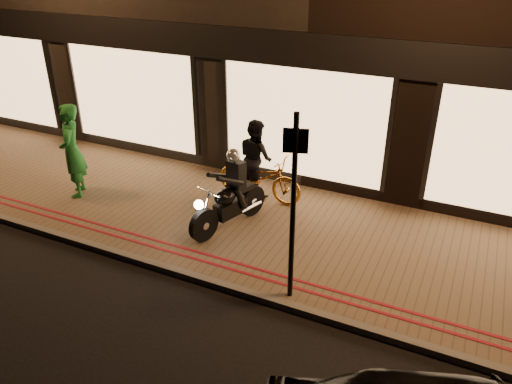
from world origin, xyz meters
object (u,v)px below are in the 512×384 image
(sign_post, at_px, (293,201))
(person_green, at_px, (72,151))
(bicycle_gold, at_px, (259,177))
(motorcycle, at_px, (230,198))

(sign_post, distance_m, person_green, 5.68)
(bicycle_gold, height_order, person_green, person_green)
(motorcycle, bearing_deg, bicycle_gold, 106.50)
(sign_post, bearing_deg, motorcycle, 141.41)
(person_green, bearing_deg, sign_post, 41.48)
(sign_post, xyz_separation_m, person_green, (-5.51, 1.25, -0.66))
(motorcycle, relative_size, sign_post, 0.63)
(bicycle_gold, bearing_deg, motorcycle, -178.87)
(sign_post, bearing_deg, bicycle_gold, 123.47)
(sign_post, bearing_deg, person_green, 167.21)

